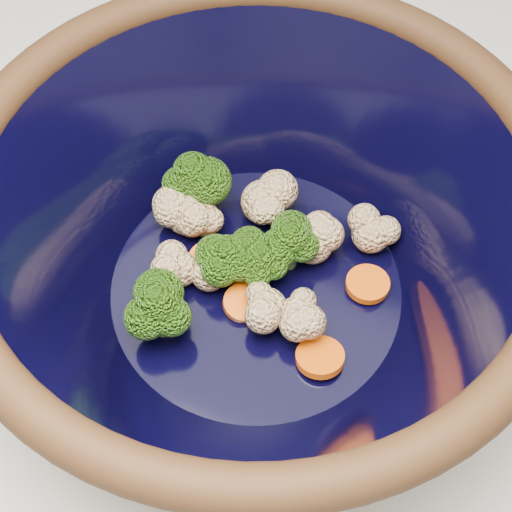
# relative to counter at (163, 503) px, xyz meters

# --- Properties ---
(counter) EXTENTS (1.20, 1.20, 0.90)m
(counter) POSITION_rel_counter_xyz_m (0.00, 0.00, 0.00)
(counter) COLOR beige
(counter) RESTS_ON ground
(mixing_bowl) EXTENTS (0.44, 0.44, 0.16)m
(mixing_bowl) POSITION_rel_counter_xyz_m (0.09, 0.08, 0.54)
(mixing_bowl) COLOR black
(mixing_bowl) RESTS_ON counter
(vegetable_pile) EXTENTS (0.18, 0.16, 0.06)m
(vegetable_pile) POSITION_rel_counter_xyz_m (0.07, 0.09, 0.51)
(vegetable_pile) COLOR #608442
(vegetable_pile) RESTS_ON mixing_bowl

